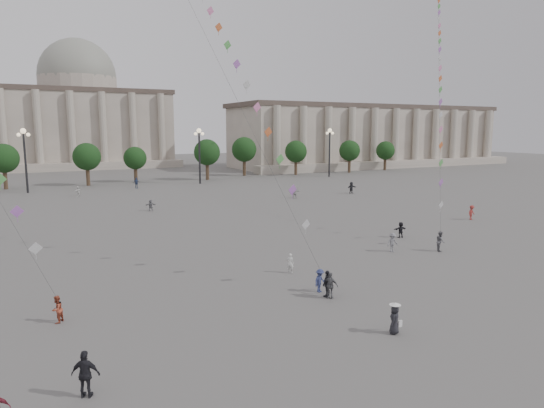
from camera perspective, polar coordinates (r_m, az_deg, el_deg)
name	(u,v)px	position (r m, az deg, el deg)	size (l,w,h in m)	color
ground	(360,329)	(27.09, 10.30, -14.29)	(360.00, 360.00, 0.00)	#575552
hall_east	(370,136)	(145.12, 11.41, 7.84)	(84.00, 26.22, 17.20)	gray
hall_central	(80,116)	(149.69, -21.63, 9.65)	(48.30, 34.30, 35.50)	gray
tree_row	(112,156)	(98.97, -18.32, 5.41)	(137.12, 5.12, 8.00)	#3A271D
lamp_post_mid_west	(24,149)	(89.69, -27.11, 5.83)	(2.00, 0.90, 10.65)	#262628
lamp_post_mid_east	(199,146)	(94.70, -8.55, 6.81)	(2.00, 0.90, 10.65)	#262628
lamp_post_far_east	(330,143)	(108.12, 6.80, 7.09)	(2.00, 0.90, 10.65)	#262628
person_crowd_0	(136,183)	(89.93, -15.67, 2.40)	(1.14, 0.47, 1.95)	navy
person_crowd_3	(401,230)	(49.18, 14.90, -2.95)	(1.43, 0.46, 1.54)	black
person_crowd_4	(78,191)	(82.45, -21.85, 1.41)	(1.50, 0.48, 1.62)	silver
person_crowd_6	(392,242)	(43.34, 13.99, -4.41)	(1.07, 0.62, 1.66)	slate
person_crowd_7	(295,192)	(74.46, 2.70, 1.43)	(1.78, 0.57, 1.92)	#AFAEAA
person_crowd_8	(472,213)	(61.38, 22.43, -0.93)	(1.11, 0.64, 1.72)	maroon
person_crowd_9	(351,188)	(80.85, 9.32, 1.91)	(1.79, 0.57, 1.93)	black
person_crowd_12	(151,205)	(64.72, -14.09, -0.15)	(1.38, 0.44, 1.48)	slate
person_crowd_13	(290,263)	(36.11, 2.15, -6.96)	(0.54, 0.36, 1.49)	silver
tourist_1	(86,374)	(21.61, -21.08, -18.18)	(1.14, 0.47, 1.94)	black
tourist_3	(330,286)	(31.03, 6.89, -9.51)	(0.98, 0.41, 1.68)	#58585C
tourist_4	(328,284)	(31.29, 6.55, -9.30)	(1.01, 0.42, 1.73)	black
kite_flyer_0	(57,309)	(29.66, -23.97, -11.26)	(0.75, 0.58, 1.54)	#9F422B
kite_flyer_1	(320,281)	(32.14, 5.66, -8.95)	(1.00, 0.57, 1.55)	navy
kite_flyer_2	(440,241)	(44.76, 19.19, -4.16)	(0.86, 0.67, 1.77)	#5E5E62
hat_person	(395,318)	(26.63, 14.23, -12.90)	(0.90, 0.86, 1.69)	black
kite_train_east	(439,38)	(71.48, 19.09, 17.95)	(35.20, 36.40, 64.15)	#3F3F3F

